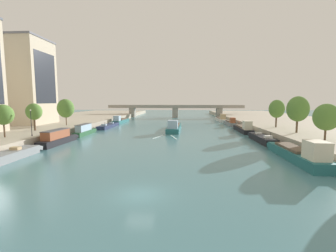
% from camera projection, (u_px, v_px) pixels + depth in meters
% --- Properties ---
extents(ground_plane, '(400.00, 400.00, 0.00)m').
position_uv_depth(ground_plane, '(140.00, 194.00, 20.28)').
color(ground_plane, teal).
extents(quay_left, '(36.00, 170.00, 1.89)m').
position_uv_depth(quay_left, '(52.00, 123.00, 77.28)').
color(quay_left, '#B2A893').
rests_on(quay_left, ground).
extents(quay_right, '(36.00, 170.00, 1.89)m').
position_uv_depth(quay_right, '(298.00, 124.00, 72.22)').
color(quay_right, '#B2A893').
rests_on(quay_right, ground).
extents(barge_midriver, '(3.91, 17.69, 3.30)m').
position_uv_depth(barge_midriver, '(174.00, 127.00, 64.52)').
color(barge_midriver, '#23666B').
rests_on(barge_midriver, ground).
extents(wake_behind_barge, '(5.60, 5.97, 0.03)m').
position_uv_depth(wake_behind_barge, '(166.00, 137.00, 52.87)').
color(wake_behind_barge, silver).
rests_on(wake_behind_barge, ground).
extents(moored_boat_left_upstream, '(2.63, 14.14, 2.31)m').
position_uv_depth(moored_boat_left_upstream, '(2.00, 158.00, 30.73)').
color(moored_boat_left_upstream, gray).
rests_on(moored_boat_left_upstream, ground).
extents(moored_boat_left_far, '(2.56, 11.59, 2.84)m').
position_uv_depth(moored_boat_left_far, '(58.00, 138.00, 44.00)').
color(moored_boat_left_far, black).
rests_on(moored_boat_left_far, ground).
extents(moored_boat_left_second, '(1.92, 10.71, 2.69)m').
position_uv_depth(moored_boat_left_second, '(84.00, 130.00, 56.22)').
color(moored_boat_left_second, '#235633').
rests_on(moored_boat_left_second, ground).
extents(moored_boat_left_gap_after, '(2.68, 15.12, 2.10)m').
position_uv_depth(moored_boat_left_gap_after, '(109.00, 126.00, 72.28)').
color(moored_boat_left_gap_after, '#1E284C').
rests_on(moored_boat_left_gap_after, ground).
extents(moored_boat_left_near, '(2.92, 15.62, 2.97)m').
position_uv_depth(moored_boat_left_near, '(120.00, 120.00, 87.71)').
color(moored_boat_left_near, '#23666B').
rests_on(moored_boat_left_near, ground).
extents(moored_boat_right_downstream, '(3.18, 15.22, 3.52)m').
position_uv_depth(moored_boat_right_downstream, '(299.00, 154.00, 31.53)').
color(moored_boat_right_downstream, '#23666B').
rests_on(moored_boat_right_downstream, ground).
extents(moored_boat_right_near, '(2.46, 11.95, 2.36)m').
position_uv_depth(moored_boat_right_near, '(262.00, 138.00, 46.71)').
color(moored_boat_right_near, black).
rests_on(moored_boat_right_near, ground).
extents(moored_boat_right_far, '(2.89, 14.70, 3.30)m').
position_uv_depth(moored_boat_right_far, '(243.00, 128.00, 61.81)').
color(moored_boat_right_far, black).
rests_on(moored_boat_right_far, ground).
extents(moored_boat_right_lone, '(2.14, 12.41, 2.90)m').
position_uv_depth(moored_boat_right_lone, '(230.00, 123.00, 78.44)').
color(moored_boat_right_lone, gray).
rests_on(moored_boat_right_lone, ground).
extents(moored_boat_right_midway, '(2.77, 14.07, 3.24)m').
position_uv_depth(moored_boat_right_midway, '(221.00, 119.00, 94.39)').
color(moored_boat_right_midway, silver).
rests_on(moored_boat_right_midway, ground).
extents(tree_left_third, '(3.37, 3.37, 5.77)m').
position_uv_depth(tree_left_third, '(3.00, 115.00, 40.06)').
color(tree_left_third, brown).
rests_on(tree_left_third, quay_left).
extents(tree_left_nearest, '(3.26, 3.26, 5.88)m').
position_uv_depth(tree_left_nearest, '(34.00, 112.00, 49.46)').
color(tree_left_nearest, brown).
rests_on(tree_left_nearest, quay_left).
extents(tree_left_midway, '(4.30, 4.30, 6.92)m').
position_uv_depth(tree_left_midway, '(66.00, 108.00, 60.64)').
color(tree_left_midway, brown).
rests_on(tree_left_midway, quay_left).
extents(tree_right_past_mid, '(3.94, 3.94, 5.96)m').
position_uv_depth(tree_right_past_mid, '(326.00, 117.00, 37.16)').
color(tree_right_past_mid, brown).
rests_on(tree_right_past_mid, quay_right).
extents(tree_right_midway, '(4.20, 4.20, 7.35)m').
position_uv_depth(tree_right_midway, '(298.00, 109.00, 45.91)').
color(tree_right_midway, brown).
rests_on(tree_right_midway, quay_right).
extents(tree_right_second, '(3.66, 3.66, 6.69)m').
position_uv_depth(tree_right_second, '(277.00, 109.00, 55.82)').
color(tree_right_second, brown).
rests_on(tree_right_second, quay_right).
extents(lamppost_left_bank, '(0.28, 0.28, 4.86)m').
position_uv_depth(lamppost_left_bank, '(31.00, 121.00, 41.87)').
color(lamppost_left_bank, black).
rests_on(lamppost_left_bank, quay_left).
extents(building_left_middle, '(12.05, 12.03, 23.49)m').
position_uv_depth(building_left_middle, '(26.00, 82.00, 63.56)').
color(building_left_middle, beige).
rests_on(building_left_middle, quay_left).
extents(bridge_far, '(68.23, 4.40, 6.32)m').
position_uv_depth(bridge_far, '(175.00, 109.00, 116.58)').
color(bridge_far, gray).
rests_on(bridge_far, ground).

